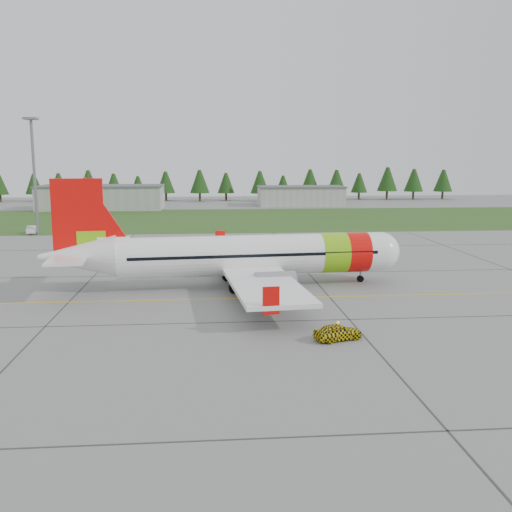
{
  "coord_description": "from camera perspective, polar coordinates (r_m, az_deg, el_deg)",
  "views": [
    {
      "loc": [
        -1.74,
        -45.58,
        13.38
      ],
      "look_at": [
        2.98,
        10.47,
        3.76
      ],
      "focal_mm": 40.0,
      "sensor_mm": 36.0,
      "label": 1
    }
  ],
  "objects": [
    {
      "name": "ground",
      "position": [
        47.54,
        -2.54,
        -6.65
      ],
      "size": [
        320.0,
        320.0,
        0.0
      ],
      "primitive_type": "plane",
      "color": "gray",
      "rests_on": "ground"
    },
    {
      "name": "aircraft",
      "position": [
        59.94,
        -1.11,
        0.04
      ],
      "size": [
        37.88,
        35.04,
        11.48
      ],
      "rotation": [
        0.0,
        0.0,
        0.09
      ],
      "color": "white",
      "rests_on": "ground"
    },
    {
      "name": "taxi_guideline",
      "position": [
        55.25,
        -2.87,
        -4.31
      ],
      "size": [
        120.0,
        0.25,
        0.02
      ],
      "primitive_type": "cube",
      "color": "gold",
      "rests_on": "ground"
    },
    {
      "name": "hangar_east",
      "position": [
        166.1,
        4.49,
        5.96
      ],
      "size": [
        24.0,
        12.0,
        5.2
      ],
      "primitive_type": "cube",
      "color": "#A8A8A3",
      "rests_on": "ground"
    },
    {
      "name": "treeline",
      "position": [
        183.78,
        -4.3,
        7.07
      ],
      "size": [
        160.0,
        8.0,
        10.0
      ],
      "primitive_type": null,
      "color": "#1C3F14",
      "rests_on": "ground"
    },
    {
      "name": "hangar_west",
      "position": [
        158.47,
        -15.15,
        5.62
      ],
      "size": [
        32.0,
        14.0,
        6.0
      ],
      "primitive_type": "cube",
      "color": "#A8A8A3",
      "rests_on": "ground"
    },
    {
      "name": "floodlight_mast",
      "position": [
        107.96,
        -21.27,
        7.26
      ],
      "size": [
        0.5,
        0.5,
        20.0
      ],
      "primitive_type": "cylinder",
      "color": "slate",
      "rests_on": "ground"
    },
    {
      "name": "service_van",
      "position": [
        110.13,
        -21.58,
        3.21
      ],
      "size": [
        1.81,
        1.75,
        4.44
      ],
      "primitive_type": "imported",
      "rotation": [
        0.0,
        0.0,
        0.2
      ],
      "color": "silver",
      "rests_on": "ground"
    },
    {
      "name": "grass_strip",
      "position": [
        128.29,
        -4.02,
        3.71
      ],
      "size": [
        320.0,
        50.0,
        0.03
      ],
      "primitive_type": "cube",
      "color": "#30561E",
      "rests_on": "ground"
    },
    {
      "name": "follow_me_car",
      "position": [
        42.97,
        8.22,
        -5.97
      ],
      "size": [
        1.66,
        1.8,
        3.68
      ],
      "primitive_type": "imported",
      "rotation": [
        0.0,
        0.0,
        1.89
      ],
      "color": "yellow",
      "rests_on": "ground"
    }
  ]
}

